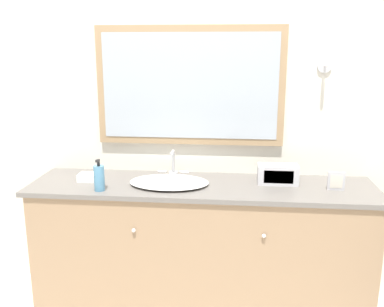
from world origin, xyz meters
name	(u,v)px	position (x,y,z in m)	size (l,w,h in m)	color
wall_back	(205,111)	(0.00, 0.59, 1.28)	(8.00, 0.18, 2.55)	silver
vanity_counter	(201,246)	(0.00, 0.29, 0.43)	(2.18, 0.56, 0.86)	#937556
sink_basin	(169,181)	(-0.20, 0.27, 0.87)	(0.50, 0.39, 0.18)	white
soap_bottle	(99,178)	(-0.61, 0.11, 0.94)	(0.06, 0.06, 0.20)	teal
appliance_box	(278,174)	(0.48, 0.36, 0.92)	(0.25, 0.13, 0.12)	#BCBCC1
picture_frame	(336,181)	(0.82, 0.25, 0.91)	(0.10, 0.01, 0.11)	#B2B2B7
hand_towel_near_sink	(90,177)	(-0.73, 0.29, 0.88)	(0.15, 0.10, 0.05)	white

